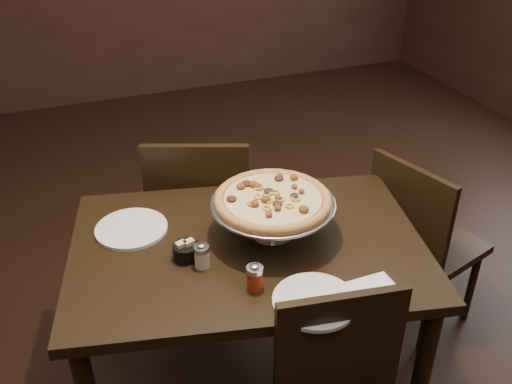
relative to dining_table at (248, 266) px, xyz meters
name	(u,v)px	position (x,y,z in m)	size (l,w,h in m)	color
room	(276,63)	(0.10, 0.01, 0.74)	(6.04, 7.04, 2.84)	black
dining_table	(248,266)	(0.00, 0.00, 0.00)	(1.38, 1.07, 0.77)	black
pizza_stand	(273,200)	(0.10, 0.02, 0.25)	(0.44, 0.44, 0.18)	silver
parmesan_shaker	(202,256)	(-0.18, -0.06, 0.14)	(0.05, 0.05, 0.09)	beige
pepper_flake_shaker	(255,277)	(-0.06, -0.23, 0.15)	(0.05, 0.05, 0.09)	maroon
packet_caddy	(186,251)	(-0.22, 0.00, 0.13)	(0.09, 0.09, 0.07)	black
napkin_stack	(376,293)	(0.28, -0.39, 0.11)	(0.14, 0.14, 0.02)	white
plate_left	(131,229)	(-0.36, 0.23, 0.11)	(0.26, 0.26, 0.01)	white
plate_near	(315,301)	(0.08, -0.36, 0.11)	(0.26, 0.26, 0.01)	white
serving_spatula	(286,202)	(0.14, -0.01, 0.24)	(0.15, 0.15, 0.02)	silver
chair_far	(202,217)	(-0.01, 0.59, -0.15)	(0.57, 0.57, 0.94)	black
chair_side	(419,239)	(0.85, 0.12, -0.19)	(0.51, 0.51, 0.88)	black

